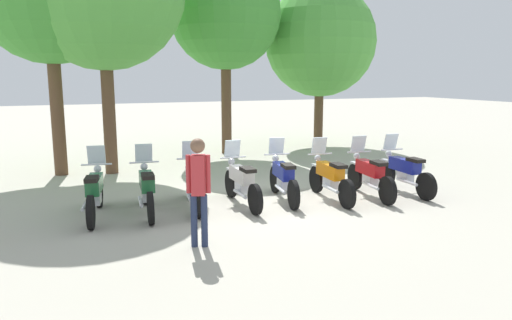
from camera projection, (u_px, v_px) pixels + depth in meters
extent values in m
plane|color=#ADA899|center=(265.00, 203.00, 10.67)|extent=(80.00, 80.00, 0.00)
cylinder|color=black|center=(99.00, 193.00, 10.33)|extent=(0.21, 0.65, 0.64)
cylinder|color=black|center=(91.00, 212.00, 8.84)|extent=(0.21, 0.65, 0.64)
cube|color=silver|center=(98.00, 177.00, 10.27)|extent=(0.18, 0.38, 0.04)
cube|color=#1E6033|center=(95.00, 184.00, 9.57)|extent=(0.42, 0.98, 0.30)
cube|color=silver|center=(95.00, 198.00, 9.57)|extent=(0.29, 0.43, 0.24)
cube|color=black|center=(92.00, 179.00, 9.15)|extent=(0.31, 0.48, 0.08)
cylinder|color=silver|center=(98.00, 179.00, 10.19)|extent=(0.09, 0.23, 0.64)
cylinder|color=silver|center=(97.00, 164.00, 10.04)|extent=(0.62, 0.14, 0.04)
sphere|color=silver|center=(98.00, 169.00, 10.19)|extent=(0.19, 0.19, 0.16)
cylinder|color=silver|center=(85.00, 205.00, 9.26)|extent=(0.19, 0.70, 0.07)
cube|color=silver|center=(96.00, 155.00, 10.06)|extent=(0.38, 0.19, 0.39)
cylinder|color=black|center=(145.00, 190.00, 10.58)|extent=(0.16, 0.65, 0.64)
cylinder|color=black|center=(151.00, 208.00, 9.11)|extent=(0.16, 0.65, 0.64)
cube|color=silver|center=(144.00, 175.00, 10.52)|extent=(0.16, 0.37, 0.04)
cube|color=#1E6033|center=(147.00, 181.00, 9.83)|extent=(0.35, 0.97, 0.30)
cube|color=silver|center=(147.00, 195.00, 9.83)|extent=(0.26, 0.42, 0.24)
cube|color=black|center=(148.00, 176.00, 9.42)|extent=(0.28, 0.46, 0.08)
cylinder|color=silver|center=(145.00, 177.00, 10.44)|extent=(0.07, 0.23, 0.64)
cylinder|color=silver|center=(144.00, 162.00, 10.29)|extent=(0.62, 0.10, 0.04)
sphere|color=silver|center=(144.00, 167.00, 10.44)|extent=(0.18, 0.18, 0.16)
cylinder|color=silver|center=(140.00, 202.00, 9.51)|extent=(0.14, 0.70, 0.07)
cube|color=silver|center=(144.00, 153.00, 10.31)|extent=(0.37, 0.17, 0.39)
cylinder|color=black|center=(190.00, 185.00, 11.04)|extent=(0.19, 0.65, 0.64)
cylinder|color=black|center=(199.00, 202.00, 9.56)|extent=(0.19, 0.65, 0.64)
cube|color=silver|center=(190.00, 170.00, 10.98)|extent=(0.17, 0.37, 0.04)
cube|color=#59196B|center=(194.00, 176.00, 10.29)|extent=(0.40, 0.98, 0.30)
cube|color=silver|center=(194.00, 189.00, 10.29)|extent=(0.28, 0.43, 0.24)
cube|color=black|center=(196.00, 171.00, 9.87)|extent=(0.30, 0.47, 0.08)
cylinder|color=silver|center=(191.00, 172.00, 10.90)|extent=(0.08, 0.23, 0.64)
cylinder|color=silver|center=(191.00, 158.00, 10.76)|extent=(0.62, 0.13, 0.04)
sphere|color=silver|center=(190.00, 163.00, 10.90)|extent=(0.18, 0.18, 0.16)
cylinder|color=silver|center=(188.00, 196.00, 9.97)|extent=(0.17, 0.70, 0.07)
cube|color=silver|center=(190.00, 149.00, 10.78)|extent=(0.38, 0.19, 0.39)
cylinder|color=black|center=(231.00, 184.00, 11.18)|extent=(0.11, 0.64, 0.64)
cylinder|color=black|center=(255.00, 199.00, 9.76)|extent=(0.11, 0.64, 0.64)
cube|color=silver|center=(231.00, 169.00, 11.12)|extent=(0.13, 0.36, 0.04)
cube|color=silver|center=(241.00, 175.00, 10.46)|extent=(0.28, 0.95, 0.30)
cube|color=silver|center=(242.00, 187.00, 10.46)|extent=(0.23, 0.40, 0.24)
cube|color=black|center=(248.00, 170.00, 10.06)|extent=(0.25, 0.44, 0.08)
cylinder|color=silver|center=(232.00, 171.00, 11.05)|extent=(0.05, 0.23, 0.64)
cylinder|color=silver|center=(233.00, 157.00, 10.90)|extent=(0.62, 0.05, 0.04)
sphere|color=silver|center=(231.00, 162.00, 11.04)|extent=(0.16, 0.16, 0.16)
cylinder|color=silver|center=(240.00, 194.00, 10.14)|extent=(0.08, 0.70, 0.07)
cube|color=silver|center=(232.00, 148.00, 10.92)|extent=(0.36, 0.14, 0.39)
cylinder|color=black|center=(275.00, 179.00, 11.62)|extent=(0.21, 0.65, 0.64)
cylinder|color=black|center=(294.00, 195.00, 10.13)|extent=(0.21, 0.65, 0.64)
cube|color=silver|center=(275.00, 166.00, 11.56)|extent=(0.18, 0.38, 0.04)
cube|color=navy|center=(283.00, 171.00, 10.86)|extent=(0.42, 0.98, 0.30)
cube|color=silver|center=(284.00, 183.00, 10.86)|extent=(0.29, 0.43, 0.24)
cube|color=black|center=(288.00, 166.00, 10.45)|extent=(0.31, 0.47, 0.08)
cylinder|color=silver|center=(276.00, 167.00, 11.48)|extent=(0.09, 0.23, 0.64)
cylinder|color=silver|center=(277.00, 154.00, 11.34)|extent=(0.62, 0.14, 0.04)
sphere|color=silver|center=(276.00, 158.00, 11.48)|extent=(0.19, 0.19, 0.16)
cylinder|color=silver|center=(280.00, 189.00, 10.55)|extent=(0.19, 0.70, 0.07)
cube|color=silver|center=(276.00, 145.00, 11.36)|extent=(0.38, 0.19, 0.39)
cylinder|color=black|center=(316.00, 179.00, 11.66)|extent=(0.15, 0.65, 0.64)
cylinder|color=black|center=(347.00, 194.00, 10.20)|extent=(0.15, 0.65, 0.64)
cube|color=silver|center=(317.00, 165.00, 11.60)|extent=(0.15, 0.37, 0.04)
cube|color=orange|center=(330.00, 171.00, 10.91)|extent=(0.34, 0.97, 0.30)
cube|color=silver|center=(331.00, 183.00, 10.92)|extent=(0.25, 0.42, 0.24)
cube|color=black|center=(338.00, 166.00, 10.51)|extent=(0.28, 0.46, 0.08)
cylinder|color=silver|center=(318.00, 167.00, 11.52)|extent=(0.07, 0.23, 0.64)
cylinder|color=silver|center=(320.00, 154.00, 11.37)|extent=(0.62, 0.09, 0.04)
sphere|color=silver|center=(318.00, 158.00, 11.52)|extent=(0.17, 0.17, 0.16)
cylinder|color=silver|center=(330.00, 189.00, 10.60)|extent=(0.13, 0.70, 0.07)
cube|color=silver|center=(319.00, 145.00, 11.39)|extent=(0.37, 0.16, 0.39)
cylinder|color=black|center=(355.00, 176.00, 11.96)|extent=(0.18, 0.65, 0.64)
cylinder|color=black|center=(387.00, 191.00, 10.49)|extent=(0.18, 0.65, 0.64)
cube|color=silver|center=(355.00, 163.00, 11.90)|extent=(0.16, 0.37, 0.04)
cube|color=red|center=(370.00, 168.00, 11.21)|extent=(0.38, 0.98, 0.30)
cube|color=silver|center=(370.00, 180.00, 11.21)|extent=(0.27, 0.42, 0.24)
cube|color=black|center=(379.00, 163.00, 10.80)|extent=(0.29, 0.47, 0.08)
cylinder|color=silver|center=(357.00, 165.00, 11.82)|extent=(0.08, 0.23, 0.64)
cylinder|color=silver|center=(359.00, 152.00, 11.68)|extent=(0.62, 0.11, 0.04)
sphere|color=silver|center=(357.00, 156.00, 11.82)|extent=(0.18, 0.18, 0.16)
cylinder|color=silver|center=(370.00, 186.00, 10.89)|extent=(0.16, 0.70, 0.07)
cube|color=silver|center=(358.00, 143.00, 11.70)|extent=(0.37, 0.18, 0.39)
cylinder|color=black|center=(386.00, 173.00, 12.32)|extent=(0.14, 0.64, 0.64)
cylinder|color=black|center=(426.00, 187.00, 10.88)|extent=(0.14, 0.64, 0.64)
cube|color=silver|center=(387.00, 160.00, 12.26)|extent=(0.14, 0.37, 0.04)
cube|color=navy|center=(405.00, 165.00, 11.59)|extent=(0.31, 0.96, 0.30)
cube|color=silver|center=(405.00, 176.00, 11.59)|extent=(0.24, 0.41, 0.24)
cube|color=black|center=(416.00, 160.00, 11.18)|extent=(0.26, 0.45, 0.08)
cylinder|color=silver|center=(389.00, 162.00, 12.19)|extent=(0.06, 0.23, 0.64)
cylinder|color=silver|center=(392.00, 150.00, 12.04)|extent=(0.62, 0.07, 0.04)
sphere|color=silver|center=(389.00, 153.00, 12.19)|extent=(0.17, 0.17, 0.16)
cylinder|color=silver|center=(407.00, 182.00, 11.27)|extent=(0.11, 0.70, 0.07)
cube|color=silver|center=(391.00, 141.00, 12.06)|extent=(0.37, 0.15, 0.39)
cylinder|color=#232D4C|center=(204.00, 221.00, 7.92)|extent=(0.14, 0.14, 0.88)
cylinder|color=#232D4C|center=(194.00, 221.00, 7.92)|extent=(0.14, 0.14, 0.88)
cube|color=#B22D33|center=(198.00, 175.00, 7.79)|extent=(0.28, 0.27, 0.66)
cylinder|color=#B22D33|center=(208.00, 174.00, 7.79)|extent=(0.10, 0.10, 0.63)
cylinder|color=#B22D33|center=(188.00, 174.00, 7.78)|extent=(0.10, 0.10, 0.63)
sphere|color=brown|center=(198.00, 146.00, 7.70)|extent=(0.31, 0.31, 0.24)
cylinder|color=brown|center=(57.00, 110.00, 13.42)|extent=(0.36, 0.36, 3.70)
cylinder|color=brown|center=(109.00, 111.00, 13.67)|extent=(0.36, 0.36, 3.60)
cylinder|color=brown|center=(226.00, 104.00, 17.22)|extent=(0.36, 0.36, 3.56)
sphere|color=#3D8E33|center=(225.00, 13.00, 16.67)|extent=(3.89, 3.89, 3.89)
cylinder|color=brown|center=(319.00, 113.00, 19.29)|extent=(0.36, 0.36, 2.61)
sphere|color=#4C9E3D|center=(320.00, 41.00, 18.80)|extent=(4.36, 4.36, 4.36)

